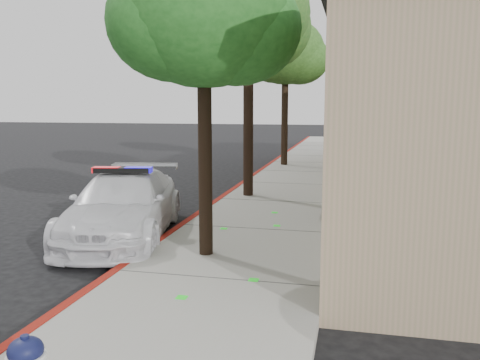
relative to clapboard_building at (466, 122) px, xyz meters
The scene contains 8 objects.
ground 11.42m from the clapboard_building, 126.62° to the right, with size 120.00×120.00×0.00m, color black.
sidewalk 8.13m from the clapboard_building, 130.31° to the right, with size 3.20×60.00×0.15m, color gray.
red_curb 9.18m from the clapboard_building, 137.85° to the right, with size 0.14×60.00×0.16m, color maroon.
clapboard_building is the anchor object (origin of this frame).
police_car 10.24m from the clapboard_building, 138.53° to the right, with size 2.70×4.77×1.43m.
street_tree_near 9.81m from the clapboard_building, 125.01° to the right, with size 3.03×2.80×5.13m.
street_tree_mid 6.96m from the clapboard_building, 159.10° to the right, with size 3.26×3.37×6.23m.
street_tree_far 8.16m from the clapboard_building, 140.19° to the left, with size 3.44×3.16×5.98m.
Camera 1 is at (3.54, -6.71, 2.64)m, focal length 37.41 mm.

